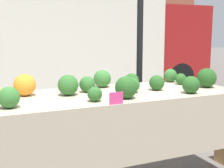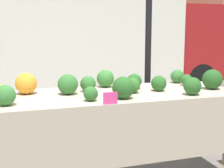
# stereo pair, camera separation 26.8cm
# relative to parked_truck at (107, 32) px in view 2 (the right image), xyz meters

# --- Properties ---
(tent_pole) EXTENTS (0.07, 0.07, 2.77)m
(tent_pole) POSITION_rel_parked_truck_xyz_m (-0.56, -3.46, 0.01)
(tent_pole) COLOR black
(tent_pole) RESTS_ON ground_plane
(parked_truck) EXTENTS (5.01, 2.03, 2.60)m
(parked_truck) POSITION_rel_parked_truck_xyz_m (0.00, 0.00, 0.00)
(parked_truck) COLOR silver
(parked_truck) RESTS_ON ground_plane
(market_table) EXTENTS (2.23, 0.83, 0.85)m
(market_table) POSITION_rel_parked_truck_xyz_m (-1.22, -4.25, -0.63)
(market_table) COLOR tan
(market_table) RESTS_ON ground_plane
(orange_cauliflower) EXTENTS (0.18, 0.18, 0.18)m
(orange_cauliflower) POSITION_rel_parked_truck_xyz_m (-1.92, -4.00, -0.43)
(orange_cauliflower) COLOR orange
(orange_cauliflower) RESTS_ON market_table
(broccoli_head_0) EXTENTS (0.14, 0.14, 0.14)m
(broccoli_head_0) POSITION_rel_parked_truck_xyz_m (-0.79, -4.22, -0.46)
(broccoli_head_0) COLOR #285B23
(broccoli_head_0) RESTS_ON market_table
(broccoli_head_1) EXTENTS (0.18, 0.18, 0.18)m
(broccoli_head_1) POSITION_rel_parked_truck_xyz_m (-0.28, -4.28, -0.43)
(broccoli_head_1) COLOR #23511E
(broccoli_head_1) RESTS_ON market_table
(broccoli_head_2) EXTENTS (0.15, 0.15, 0.15)m
(broccoli_head_2) POSITION_rel_parked_truck_xyz_m (-0.60, -4.46, -0.45)
(broccoli_head_2) COLOR #285B23
(broccoli_head_2) RESTS_ON market_table
(broccoli_head_3) EXTENTS (0.14, 0.14, 0.14)m
(broccoli_head_3) POSITION_rel_parked_truck_xyz_m (-0.95, -4.03, -0.45)
(broccoli_head_3) COLOR #285B23
(broccoli_head_3) RESTS_ON market_table
(broccoli_head_4) EXTENTS (0.13, 0.13, 0.13)m
(broccoli_head_4) POSITION_rel_parked_truck_xyz_m (-1.04, -4.23, -0.46)
(broccoli_head_4) COLOR #2D6628
(broccoli_head_4) RESTS_ON market_table
(broccoli_head_5) EXTENTS (0.11, 0.11, 0.11)m
(broccoli_head_5) POSITION_rel_parked_truck_xyz_m (-1.47, -4.43, -0.47)
(broccoli_head_5) COLOR #2D6628
(broccoli_head_5) RESTS_ON market_table
(broccoli_head_6) EXTENTS (0.17, 0.17, 0.17)m
(broccoli_head_6) POSITION_rel_parked_truck_xyz_m (-1.59, -4.12, -0.44)
(broccoli_head_6) COLOR #336B2D
(broccoli_head_6) RESTS_ON market_table
(broccoli_head_7) EXTENTS (0.14, 0.14, 0.14)m
(broccoli_head_7) POSITION_rel_parked_truck_xyz_m (-1.40, -4.05, -0.45)
(broccoli_head_7) COLOR #336B2D
(broccoli_head_7) RESTS_ON market_table
(broccoli_head_8) EXTENTS (0.11, 0.11, 0.11)m
(broccoli_head_8) POSITION_rel_parked_truck_xyz_m (-0.40, -4.04, -0.47)
(broccoli_head_8) COLOR #285B23
(broccoli_head_8) RESTS_ON market_table
(broccoli_head_9) EXTENTS (0.14, 0.14, 0.14)m
(broccoli_head_9) POSITION_rel_parked_truck_xyz_m (-0.40, -3.86, -0.46)
(broccoli_head_9) COLOR #336B2D
(broccoli_head_9) RESTS_ON market_table
(broccoli_head_10) EXTENTS (0.17, 0.17, 0.17)m
(broccoli_head_10) POSITION_rel_parked_truck_xyz_m (-1.18, -3.87, -0.44)
(broccoli_head_10) COLOR #387533
(broccoli_head_10) RESTS_ON market_table
(broccoli_head_11) EXTENTS (0.18, 0.18, 0.18)m
(broccoli_head_11) POSITION_rel_parked_truck_xyz_m (-1.20, -4.43, -0.44)
(broccoli_head_11) COLOR #285B23
(broccoli_head_11) RESTS_ON market_table
(broccoli_head_12) EXTENTS (0.15, 0.15, 0.15)m
(broccoli_head_12) POSITION_rel_parked_truck_xyz_m (-2.08, -4.39, -0.45)
(broccoli_head_12) COLOR #387533
(broccoli_head_12) RESTS_ON market_table
(price_sign) EXTENTS (0.11, 0.01, 0.09)m
(price_sign) POSITION_rel_parked_truck_xyz_m (-1.36, -4.58, -0.48)
(price_sign) COLOR #E53D84
(price_sign) RESTS_ON market_table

